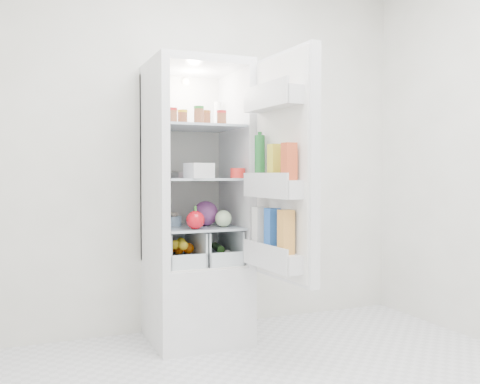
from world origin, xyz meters
name	(u,v)px	position (x,y,z in m)	size (l,w,h in m)	color
room_walls	(321,61)	(0.00, 0.00, 1.59)	(3.02, 3.02, 2.61)	beige
refrigerator	(194,237)	(-0.20, 1.25, 0.67)	(0.60, 0.60, 1.80)	silver
shelf_low	(197,227)	(-0.20, 1.19, 0.74)	(0.49, 0.53, 0.01)	#A3B1C0
shelf_mid	(197,179)	(-0.20, 1.19, 1.05)	(0.49, 0.53, 0.01)	#A3B1C0
shelf_top	(197,128)	(-0.20, 1.19, 1.38)	(0.49, 0.53, 0.01)	#A3B1C0
crisper_left	(179,248)	(-0.32, 1.19, 0.61)	(0.23, 0.46, 0.22)	silver
crisper_right	(215,246)	(-0.08, 1.19, 0.61)	(0.23, 0.46, 0.22)	silver
condiment_jars	(196,118)	(-0.24, 1.07, 1.43)	(0.38, 0.16, 0.08)	#B21919
squeeze_bottle	(218,116)	(0.00, 1.33, 1.48)	(0.05, 0.05, 0.19)	white
tub_white	(199,171)	(-0.25, 0.99, 1.10)	(0.14, 0.14, 0.09)	silver
tin_red	(238,173)	(-0.01, 0.96, 1.09)	(0.09, 0.09, 0.06)	red
foil_tray	(184,175)	(-0.23, 1.37, 1.08)	(0.15, 0.11, 0.04)	silver
red_cabbage	(206,213)	(-0.15, 1.16, 0.83)	(0.16, 0.16, 0.16)	#511B4F
bell_pepper	(195,220)	(-0.27, 0.99, 0.80)	(0.11, 0.11, 0.11)	red
mushroom_bowl	(171,221)	(-0.35, 1.26, 0.78)	(0.13, 0.13, 0.06)	#99C1E5
salad_bag	(223,219)	(-0.07, 1.06, 0.80)	(0.11, 0.11, 0.11)	#B5D39E
citrus_pile	(181,252)	(-0.32, 1.13, 0.59)	(0.20, 0.24, 0.16)	#DF5F0B
veg_pile	(216,253)	(-0.07, 1.18, 0.56)	(0.16, 0.30, 0.10)	#214918
fridge_door	(282,172)	(0.12, 0.61, 1.09)	(0.20, 0.60, 1.30)	silver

